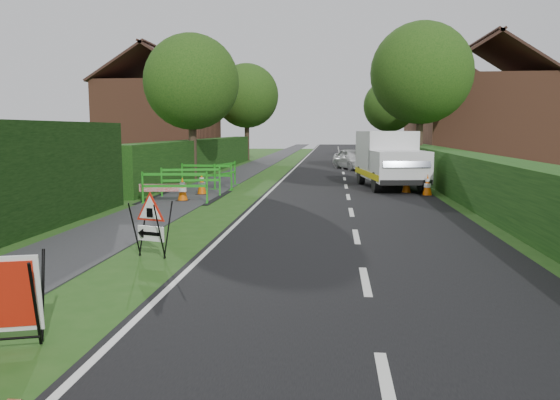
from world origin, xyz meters
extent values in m
plane|color=#234F16|center=(0.00, 0.00, 0.00)|extent=(120.00, 120.00, 0.00)
cube|color=black|center=(2.50, 35.00, 0.00)|extent=(6.00, 90.00, 0.02)
cube|color=#2D2D30|center=(-3.00, 35.00, 0.01)|extent=(2.00, 90.00, 0.02)
cube|color=#14380F|center=(-5.00, 22.00, 0.00)|extent=(1.00, 24.00, 1.80)
cube|color=#14380F|center=(6.50, 16.00, 0.00)|extent=(1.20, 50.00, 1.50)
cube|color=brown|center=(-10.00, 30.00, 2.75)|extent=(7.00, 7.00, 5.50)
cube|color=#331E19|center=(-11.75, 30.00, 6.59)|extent=(4.00, 7.40, 2.58)
cube|color=#331E19|center=(-8.25, 30.00, 6.59)|extent=(4.00, 7.40, 2.58)
cube|color=#331E19|center=(-10.00, 30.00, 7.69)|extent=(0.25, 7.40, 0.18)
cube|color=brown|center=(11.00, 28.00, 2.75)|extent=(7.00, 7.00, 5.50)
cube|color=#331E19|center=(9.25, 28.00, 6.59)|extent=(4.00, 7.40, 2.58)
cube|color=#331E19|center=(12.75, 28.00, 6.59)|extent=(4.00, 7.40, 2.58)
cube|color=#331E19|center=(11.00, 28.00, 7.69)|extent=(0.25, 7.40, 0.18)
cube|color=brown|center=(12.00, 42.00, 2.75)|extent=(7.00, 7.00, 5.50)
cube|color=#331E19|center=(10.25, 42.00, 6.59)|extent=(4.00, 7.40, 2.58)
cube|color=#331E19|center=(13.75, 42.00, 6.59)|extent=(4.00, 7.40, 2.58)
cube|color=#331E19|center=(12.00, 42.00, 7.69)|extent=(0.25, 7.40, 0.18)
cylinder|color=#2D2116|center=(-4.60, 18.00, 1.31)|extent=(0.36, 0.36, 2.62)
sphere|color=#183D10|center=(-4.60, 18.00, 4.50)|extent=(4.40, 4.40, 4.40)
cylinder|color=#2D2116|center=(6.40, 22.00, 1.49)|extent=(0.36, 0.36, 2.97)
sphere|color=#183D10|center=(6.40, 22.00, 5.18)|extent=(5.20, 5.20, 5.20)
cylinder|color=#2D2116|center=(-4.60, 34.00, 1.40)|extent=(0.36, 0.36, 2.80)
sphere|color=#183D10|center=(-4.60, 34.00, 4.84)|extent=(4.80, 4.80, 4.80)
cylinder|color=#2D2116|center=(6.40, 38.00, 1.22)|extent=(0.36, 0.36, 2.45)
sphere|color=#183D10|center=(6.40, 38.00, 4.23)|extent=(4.20, 4.20, 4.20)
cylinder|color=black|center=(-1.04, -1.96, 0.50)|extent=(0.13, 0.34, 0.97)
cylinder|color=black|center=(-1.15, -1.62, 0.50)|extent=(0.13, 0.34, 0.97)
cylinder|color=black|center=(-1.53, 2.18, 0.52)|extent=(0.12, 0.30, 1.01)
cylinder|color=black|center=(-1.45, 2.42, 0.52)|extent=(0.12, 0.30, 1.01)
cylinder|color=black|center=(-1.01, 2.01, 0.52)|extent=(0.12, 0.30, 1.01)
cylinder|color=black|center=(-0.94, 2.25, 0.52)|extent=(0.12, 0.30, 1.01)
cube|color=white|center=(-1.24, 2.19, 0.45)|extent=(0.54, 0.19, 0.27)
cube|color=black|center=(-1.24, 2.18, 0.45)|extent=(0.38, 0.14, 0.06)
cone|color=black|center=(-1.45, 2.25, 0.45)|extent=(0.17, 0.19, 0.16)
cube|color=black|center=(-1.24, 2.18, 0.83)|extent=(0.12, 0.05, 0.16)
cube|color=silver|center=(4.08, 15.52, 1.32)|extent=(2.30, 3.31, 1.84)
cube|color=silver|center=(4.40, 13.20, 0.96)|extent=(2.16, 2.22, 1.13)
cube|color=black|center=(4.52, 12.26, 1.24)|extent=(1.69, 0.44, 0.52)
cube|color=yellow|center=(3.25, 14.50, 0.59)|extent=(0.65, 4.68, 0.23)
cube|color=yellow|center=(5.16, 14.76, 0.59)|extent=(0.65, 4.68, 0.23)
cube|color=black|center=(4.52, 12.27, 0.46)|extent=(1.87, 0.36, 0.19)
cylinder|color=black|center=(3.55, 13.04, 0.38)|extent=(0.33, 0.79, 0.76)
cylinder|color=black|center=(5.25, 13.27, 0.38)|extent=(0.33, 0.79, 0.76)
cylinder|color=black|center=(3.14, 16.09, 0.38)|extent=(0.33, 0.79, 0.76)
cylinder|color=black|center=(4.84, 16.32, 0.38)|extent=(0.33, 0.79, 0.76)
cube|color=black|center=(5.25, 12.17, 0.02)|extent=(0.38, 0.38, 0.04)
cone|color=#E85D07|center=(5.25, 12.17, 0.42)|extent=(0.32, 0.32, 0.75)
cylinder|color=white|center=(5.25, 12.17, 0.38)|extent=(0.25, 0.25, 0.14)
cylinder|color=white|center=(5.25, 12.17, 0.56)|extent=(0.17, 0.17, 0.10)
cube|color=black|center=(4.64, 12.98, 0.02)|extent=(0.38, 0.38, 0.04)
cone|color=#E85D07|center=(4.64, 12.98, 0.42)|extent=(0.32, 0.32, 0.75)
cylinder|color=white|center=(4.64, 12.98, 0.38)|extent=(0.25, 0.25, 0.14)
cylinder|color=white|center=(4.64, 12.98, 0.56)|extent=(0.17, 0.17, 0.10)
cube|color=black|center=(5.08, 15.95, 0.02)|extent=(0.38, 0.38, 0.04)
cone|color=#E85D07|center=(5.08, 15.95, 0.42)|extent=(0.32, 0.32, 0.75)
cylinder|color=white|center=(5.08, 15.95, 0.38)|extent=(0.25, 0.25, 0.14)
cylinder|color=white|center=(5.08, 15.95, 0.56)|extent=(0.17, 0.17, 0.10)
cube|color=black|center=(-2.86, 10.00, 0.02)|extent=(0.38, 0.38, 0.04)
cone|color=#E85D07|center=(-2.86, 10.00, 0.42)|extent=(0.32, 0.32, 0.75)
cylinder|color=white|center=(-2.86, 10.00, 0.38)|extent=(0.25, 0.25, 0.14)
cylinder|color=white|center=(-2.86, 10.00, 0.56)|extent=(0.17, 0.17, 0.10)
cube|color=black|center=(-2.67, 11.79, 0.02)|extent=(0.38, 0.38, 0.04)
cone|color=#E85D07|center=(-2.67, 11.79, 0.42)|extent=(0.32, 0.32, 0.75)
cylinder|color=white|center=(-2.67, 11.79, 0.38)|extent=(0.25, 0.25, 0.14)
cylinder|color=white|center=(-2.67, 11.79, 0.56)|extent=(0.17, 0.17, 0.10)
cube|color=#1F921A|center=(-3.94, 9.31, 0.50)|extent=(0.06, 0.06, 1.00)
cube|color=#1F921A|center=(-1.96, 9.57, 0.50)|extent=(0.06, 0.06, 1.00)
cube|color=#1F921A|center=(-2.95, 9.44, 0.92)|extent=(1.99, 0.31, 0.08)
cube|color=#1F921A|center=(-2.95, 9.44, 0.55)|extent=(1.99, 0.31, 0.08)
cube|color=#1F921A|center=(-3.94, 9.31, 0.02)|extent=(0.10, 0.35, 0.04)
cube|color=#1F921A|center=(-1.96, 9.57, 0.02)|extent=(0.10, 0.35, 0.04)
cube|color=#1F921A|center=(-3.93, 11.16, 0.50)|extent=(0.06, 0.06, 1.00)
cube|color=#1F921A|center=(-1.99, 11.65, 0.50)|extent=(0.06, 0.06, 1.00)
cube|color=#1F921A|center=(-2.96, 11.40, 0.92)|extent=(1.95, 0.55, 0.08)
cube|color=#1F921A|center=(-2.96, 11.40, 0.55)|extent=(1.95, 0.55, 0.08)
cube|color=#1F921A|center=(-3.93, 11.16, 0.02)|extent=(0.15, 0.35, 0.04)
cube|color=#1F921A|center=(-1.99, 11.65, 0.02)|extent=(0.15, 0.35, 0.04)
cube|color=#1F921A|center=(-3.90, 13.65, 0.50)|extent=(0.05, 0.05, 1.00)
cube|color=#1F921A|center=(-1.91, 13.44, 0.50)|extent=(0.05, 0.05, 1.00)
cube|color=#1F921A|center=(-2.90, 13.54, 0.92)|extent=(1.99, 0.26, 0.08)
cube|color=#1F921A|center=(-2.90, 13.54, 0.55)|extent=(1.99, 0.26, 0.08)
cube|color=#1F921A|center=(-3.90, 13.65, 0.02)|extent=(0.10, 0.35, 0.04)
cube|color=#1F921A|center=(-1.91, 13.44, 0.02)|extent=(0.10, 0.35, 0.04)
cube|color=#1F921A|center=(-2.55, 13.40, 0.50)|extent=(0.06, 0.06, 1.00)
cube|color=#1F921A|center=(-2.13, 15.36, 0.50)|extent=(0.06, 0.06, 1.00)
cube|color=#1F921A|center=(-2.34, 14.38, 0.92)|extent=(0.47, 1.97, 0.08)
cube|color=#1F921A|center=(-2.34, 14.38, 0.55)|extent=(0.47, 1.97, 0.08)
cube|color=#1F921A|center=(-2.55, 13.40, 0.02)|extent=(0.35, 0.13, 0.04)
cube|color=#1F921A|center=(-2.13, 15.36, 0.02)|extent=(0.35, 0.13, 0.04)
cube|color=red|center=(-3.47, 9.86, 0.00)|extent=(1.48, 0.31, 0.25)
imported|color=silver|center=(3.10, 25.03, 0.62)|extent=(2.62, 3.89, 1.23)
camera|label=1|loc=(2.01, -7.12, 2.29)|focal=35.00mm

